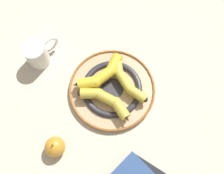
# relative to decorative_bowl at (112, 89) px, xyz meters

# --- Properties ---
(ground_plane) EXTENTS (2.80, 2.80, 0.00)m
(ground_plane) POSITION_rel_decorative_bowl_xyz_m (0.03, -0.03, -0.01)
(ground_plane) COLOR beige
(decorative_bowl) EXTENTS (0.30, 0.30, 0.03)m
(decorative_bowl) POSITION_rel_decorative_bowl_xyz_m (0.00, 0.00, 0.00)
(decorative_bowl) COLOR tan
(decorative_bowl) RESTS_ON ground_plane
(banana_a) EXTENTS (0.08, 0.21, 0.03)m
(banana_a) POSITION_rel_decorative_bowl_xyz_m (-0.05, -0.01, 0.03)
(banana_a) COLOR gold
(banana_a) RESTS_ON decorative_bowl
(banana_b) EXTENTS (0.15, 0.16, 0.03)m
(banana_b) POSITION_rel_decorative_bowl_xyz_m (0.03, 0.04, 0.03)
(banana_b) COLOR gold
(banana_b) RESTS_ON decorative_bowl
(banana_c) EXTENTS (0.19, 0.10, 0.04)m
(banana_c) POSITION_rel_decorative_bowl_xyz_m (0.02, -0.05, 0.03)
(banana_c) COLOR yellow
(banana_c) RESTS_ON decorative_bowl
(coffee_mug) EXTENTS (0.13, 0.08, 0.10)m
(coffee_mug) POSITION_rel_decorative_bowl_xyz_m (0.21, -0.19, 0.04)
(coffee_mug) COLOR white
(coffee_mug) RESTS_ON ground_plane
(apple) EXTENTS (0.07, 0.07, 0.08)m
(apple) POSITION_rel_decorative_bowl_xyz_m (0.23, 0.14, 0.02)
(apple) COLOR gold
(apple) RESTS_ON ground_plane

